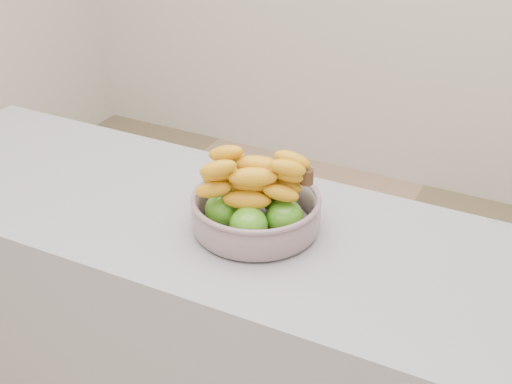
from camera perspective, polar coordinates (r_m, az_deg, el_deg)
counter at (r=1.98m, az=-1.50°, el=-13.60°), size 2.00×0.60×0.90m
fruit_bowl at (r=1.65m, az=-0.02°, el=-1.16°), size 0.30×0.30×0.19m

